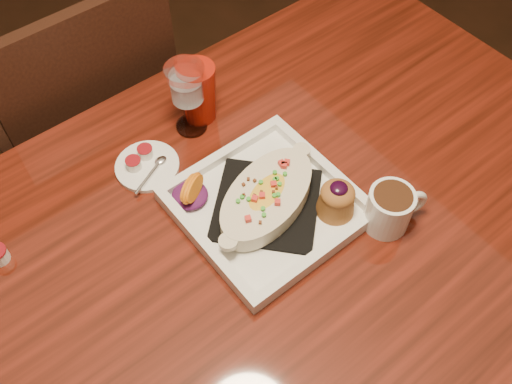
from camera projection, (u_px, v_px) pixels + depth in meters
floor at (247, 383)px, 1.58m from camera, size 7.00×7.00×0.00m
table at (242, 274)px, 1.05m from camera, size 1.50×0.90×0.75m
chair_far at (92, 128)px, 1.45m from camera, size 0.42×0.42×0.93m
plate at (272, 201)px, 0.99m from camera, size 0.29×0.29×0.08m
coffee_mug at (391, 208)px, 0.96m from camera, size 0.11×0.08×0.08m
goblet at (186, 88)px, 1.04m from camera, size 0.07×0.07×0.15m
saucer at (146, 165)px, 1.06m from camera, size 0.12×0.12×0.08m
red_tumbler at (198, 93)px, 1.10m from camera, size 0.07×0.07×0.12m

